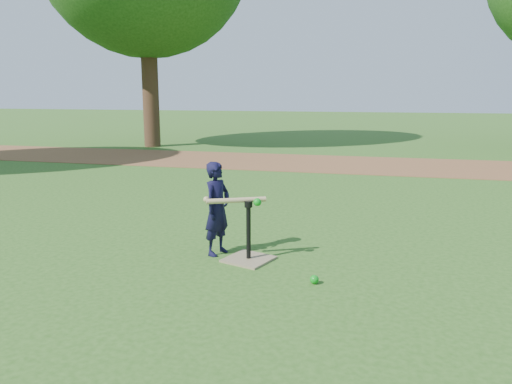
# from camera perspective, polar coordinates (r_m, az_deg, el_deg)

# --- Properties ---
(ground) EXTENTS (80.00, 80.00, 0.00)m
(ground) POSITION_cam_1_polar(r_m,az_deg,el_deg) (4.81, 0.42, -9.06)
(ground) COLOR #285116
(ground) RESTS_ON ground
(dirt_strip) EXTENTS (24.00, 3.00, 0.01)m
(dirt_strip) POSITION_cam_1_polar(r_m,az_deg,el_deg) (12.04, 9.18, 3.21)
(dirt_strip) COLOR brown
(dirt_strip) RESTS_ON ground
(child) EXTENTS (0.33, 0.41, 0.98)m
(child) POSITION_cam_1_polar(r_m,az_deg,el_deg) (5.20, -4.44, -1.90)
(child) COLOR black
(child) RESTS_ON ground
(wiffle_ball_ground) EXTENTS (0.08, 0.08, 0.08)m
(wiffle_ball_ground) POSITION_cam_1_polar(r_m,az_deg,el_deg) (4.54, 6.69, -9.90)
(wiffle_ball_ground) COLOR #0C8E17
(wiffle_ball_ground) RESTS_ON ground
(batting_tee) EXTENTS (0.55, 0.55, 0.61)m
(batting_tee) POSITION_cam_1_polar(r_m,az_deg,el_deg) (5.08, -0.85, -6.63)
(batting_tee) COLOR #877655
(batting_tee) RESTS_ON ground
(swing_action) EXTENTS (0.61, 0.31, 0.08)m
(swing_action) POSITION_cam_1_polar(r_m,az_deg,el_deg) (4.96, -2.13, -0.99)
(swing_action) COLOR tan
(swing_action) RESTS_ON ground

